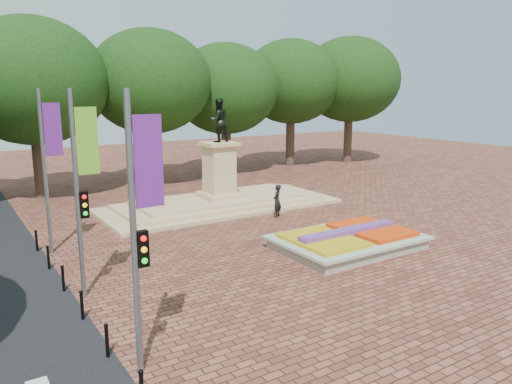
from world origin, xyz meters
The scene contains 7 objects.
ground centered at (0.00, 0.00, 0.00)m, with size 90.00×90.00×0.00m, color brown.
flower_bed centered at (1.03, -2.00, 0.38)m, with size 6.30×4.30×0.91m.
monument centered at (0.00, 8.00, 0.88)m, with size 14.00×6.00×6.40m.
tree_row_back centered at (2.33, 18.00, 6.67)m, with size 44.80×8.80×10.43m.
banner_poles centered at (-10.08, -1.31, 3.88)m, with size 0.88×11.17×7.00m.
bollard_row centered at (-10.70, -1.50, 0.53)m, with size 0.12×13.12×0.98m.
pedestrian centered at (1.53, 4.22, 0.91)m, with size 0.66×0.44×1.82m, color black.
Camera 1 is at (-13.91, -17.64, 6.99)m, focal length 35.00 mm.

